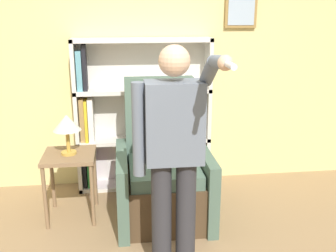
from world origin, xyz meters
name	(u,v)px	position (x,y,z in m)	size (l,w,h in m)	color
wall_back	(146,61)	(0.01, 2.03, 1.40)	(8.00, 0.11, 2.80)	#DBCC84
bookcase	(134,116)	(-0.15, 1.87, 0.83)	(1.47, 0.28, 1.67)	silver
armchair	(163,177)	(0.09, 1.17, 0.40)	(0.88, 0.92, 1.32)	#4C3823
person_standing	(174,151)	(0.08, 0.28, 0.99)	(0.56, 0.78, 1.73)	#2D2D33
side_table	(70,165)	(-0.79, 1.23, 0.54)	(0.48, 0.48, 0.65)	#846647
table_lamp	(67,124)	(-0.79, 1.23, 0.94)	(0.26, 0.26, 0.38)	gold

